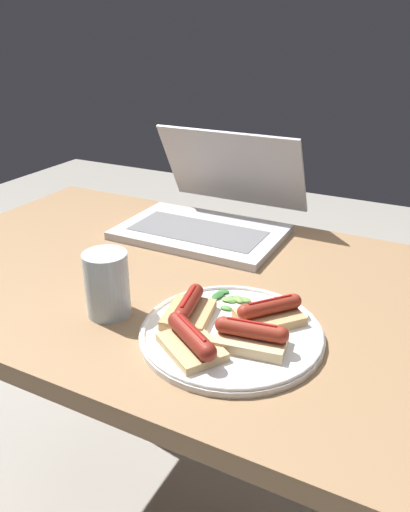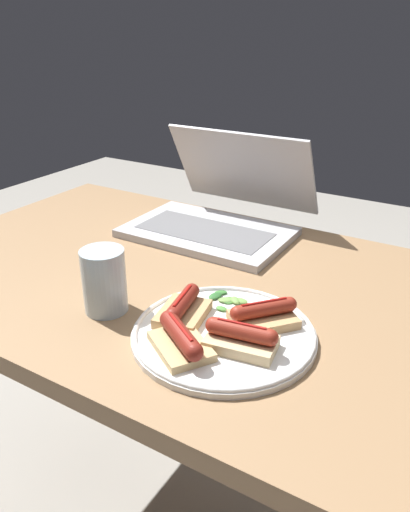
{
  "view_description": "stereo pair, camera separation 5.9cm",
  "coord_description": "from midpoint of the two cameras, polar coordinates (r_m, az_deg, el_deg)",
  "views": [
    {
      "loc": [
        0.38,
        -0.77,
        1.23
      ],
      "look_at": [
        -0.01,
        -0.01,
        0.83
      ],
      "focal_mm": 35.0,
      "sensor_mm": 36.0,
      "label": 1
    },
    {
      "loc": [
        0.43,
        -0.74,
        1.23
      ],
      "look_at": [
        -0.01,
        -0.01,
        0.83
      ],
      "focal_mm": 35.0,
      "sensor_mm": 36.0,
      "label": 2
    }
  ],
  "objects": [
    {
      "name": "sausage_toast_middle",
      "position": [
        0.76,
        -3.84,
        -9.66
      ],
      "size": [
        0.13,
        0.12,
        0.04
      ],
      "rotation": [
        0.0,
        0.0,
        2.57
      ],
      "color": "tan",
      "rests_on": "plate"
    },
    {
      "name": "laptop",
      "position": [
        1.21,
        -0.8,
        4.95
      ],
      "size": [
        0.38,
        0.36,
        0.22
      ],
      "color": "#B7B7BC",
      "rests_on": "desk"
    },
    {
      "name": "sausage_toast_left",
      "position": [
        0.77,
        3.06,
        -9.2
      ],
      "size": [
        0.12,
        0.08,
        0.05
      ],
      "rotation": [
        0.0,
        0.0,
        3.3
      ],
      "color": "#D6B784",
      "rests_on": "plate"
    },
    {
      "name": "sausage_toast_right",
      "position": [
        0.83,
        -3.94,
        -6.15
      ],
      "size": [
        0.09,
        0.11,
        0.05
      ],
      "rotation": [
        0.0,
        0.0,
        1.77
      ],
      "color": "tan",
      "rests_on": "plate"
    },
    {
      "name": "plate",
      "position": [
        0.81,
        0.93,
        -8.76
      ],
      "size": [
        0.3,
        0.3,
        0.02
      ],
      "color": "white",
      "rests_on": "desk"
    },
    {
      "name": "desk",
      "position": [
        1.02,
        -0.82,
        -7.48
      ],
      "size": [
        1.35,
        0.74,
        0.77
      ],
      "color": "#93704C",
      "rests_on": "ground_plane"
    },
    {
      "name": "sausage_toast_extra",
      "position": [
        0.83,
        5.34,
        -6.48
      ],
      "size": [
        0.12,
        0.13,
        0.04
      ],
      "rotation": [
        0.0,
        0.0,
        0.86
      ],
      "color": "tan",
      "rests_on": "plate"
    },
    {
      "name": "drinking_glass",
      "position": [
        0.87,
        -13.05,
        -3.17
      ],
      "size": [
        0.08,
        0.08,
        0.11
      ],
      "color": "silver",
      "rests_on": "desk"
    },
    {
      "name": "salad_pile",
      "position": [
        0.89,
        0.99,
        -4.91
      ],
      "size": [
        0.07,
        0.07,
        0.01
      ],
      "color": "#709E4C",
      "rests_on": "plate"
    }
  ]
}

